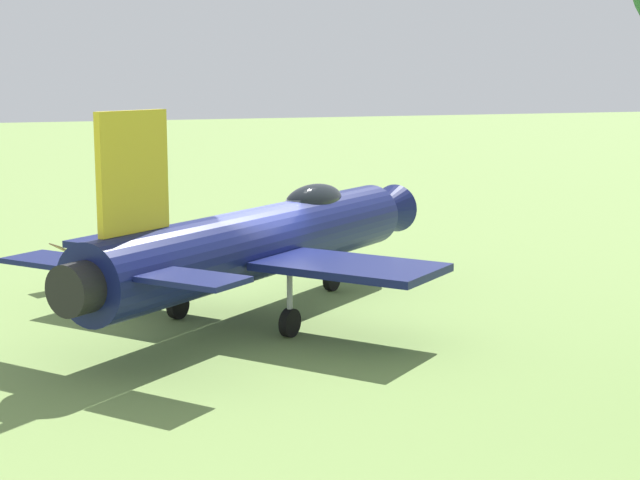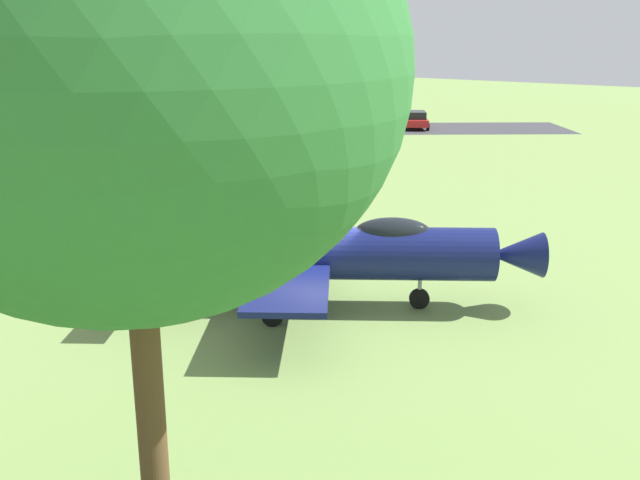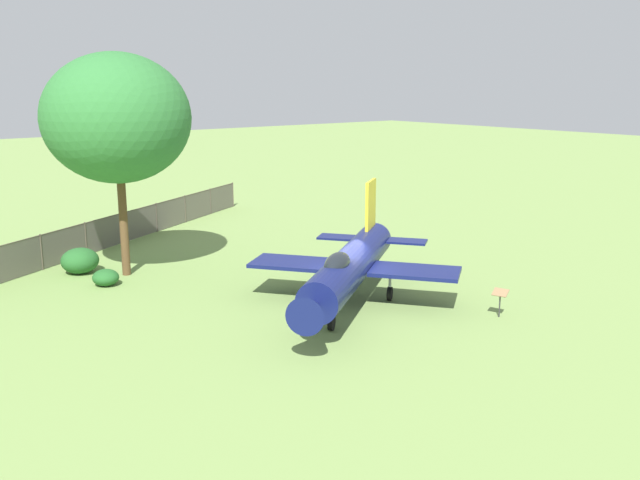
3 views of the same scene
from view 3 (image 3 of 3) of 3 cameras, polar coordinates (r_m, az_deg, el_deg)
The scene contains 7 objects.
ground_plane at distance 29.61m, azimuth 2.48°, elevation -5.28°, with size 200.00×200.00×0.00m, color #75934C.
display_jet at distance 28.78m, azimuth 2.36°, elevation -2.21°, with size 9.52×11.39×4.72m.
shade_tree at distance 34.19m, azimuth -16.17°, elevation 9.46°, with size 6.71×6.85×10.51m.
perimeter_fence at distance 37.34m, azimuth -21.70°, elevation -0.85°, with size 19.12×34.00×1.82m.
shrub_near_fence at distance 36.15m, azimuth -18.92°, elevation -1.60°, with size 1.79×1.81×1.25m.
shrub_by_tree at distance 33.69m, azimuth -17.02°, elevation -2.93°, with size 1.27×1.19×0.76m.
info_plaque at distance 28.75m, azimuth 14.43°, elevation -4.46°, with size 0.69×0.55×1.14m.
Camera 3 is at (21.17, -18.55, 9.19)m, focal length 39.39 mm.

